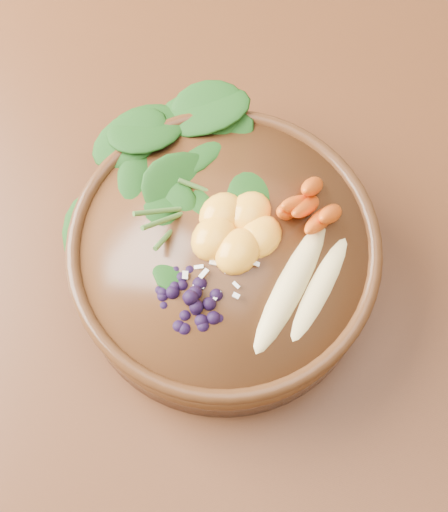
{
  "coord_description": "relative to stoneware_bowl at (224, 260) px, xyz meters",
  "views": [
    {
      "loc": [
        -0.17,
        -0.2,
        1.38
      ],
      "look_at": [
        -0.3,
        -0.02,
        0.8
      ],
      "focal_mm": 50.0,
      "sensor_mm": 36.0,
      "label": 1
    }
  ],
  "objects": [
    {
      "name": "coconut_flakes",
      "position": [
        0.0,
        -0.02,
        0.04
      ],
      "size": [
        0.09,
        0.07,
        0.01
      ],
      "primitive_type": null,
      "rotation": [
        0.0,
        0.0,
        0.06
      ],
      "color": "white",
      "rests_on": "stoneware_bowl"
    },
    {
      "name": "mandarin_cluster",
      "position": [
        0.0,
        0.02,
        0.05
      ],
      "size": [
        0.08,
        0.09,
        0.03
      ],
      "primitive_type": null,
      "rotation": [
        0.0,
        0.0,
        0.06
      ],
      "color": "#FFA627",
      "rests_on": "stoneware_bowl"
    },
    {
      "name": "carrot_cluster",
      "position": [
        0.04,
        0.07,
        0.07
      ],
      "size": [
        0.06,
        0.06,
        0.07
      ],
      "primitive_type": null,
      "rotation": [
        0.0,
        0.0,
        0.06
      ],
      "color": "#DB5618",
      "rests_on": "stoneware_bowl"
    },
    {
      "name": "ground",
      "position": [
        0.3,
        0.02,
        -0.79
      ],
      "size": [
        4.0,
        4.0,
        0.0
      ],
      "primitive_type": "plane",
      "color": "#381E0F",
      "rests_on": "ground"
    },
    {
      "name": "banana_halves",
      "position": [
        0.08,
        0.01,
        0.05
      ],
      "size": [
        0.06,
        0.15,
        0.03
      ],
      "rotation": [
        0.0,
        0.0,
        0.06
      ],
      "color": "#E0CC84",
      "rests_on": "stoneware_bowl"
    },
    {
      "name": "stoneware_bowl",
      "position": [
        0.0,
        0.0,
        0.0
      ],
      "size": [
        0.28,
        0.28,
        0.07
      ],
      "primitive_type": "cylinder",
      "rotation": [
        0.0,
        0.0,
        0.06
      ],
      "color": "#4D2C15",
      "rests_on": "dining_table"
    },
    {
      "name": "blueberry_pile",
      "position": [
        0.01,
        -0.05,
        0.05
      ],
      "size": [
        0.13,
        0.1,
        0.04
      ],
      "primitive_type": null,
      "rotation": [
        0.0,
        0.0,
        0.06
      ],
      "color": "black",
      "rests_on": "stoneware_bowl"
    },
    {
      "name": "kale_heap",
      "position": [
        -0.04,
        0.05,
        0.06
      ],
      "size": [
        0.18,
        0.17,
        0.04
      ],
      "primitive_type": null,
      "rotation": [
        0.0,
        0.0,
        0.06
      ],
      "color": "#1A4415",
      "rests_on": "stoneware_bowl"
    }
  ]
}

